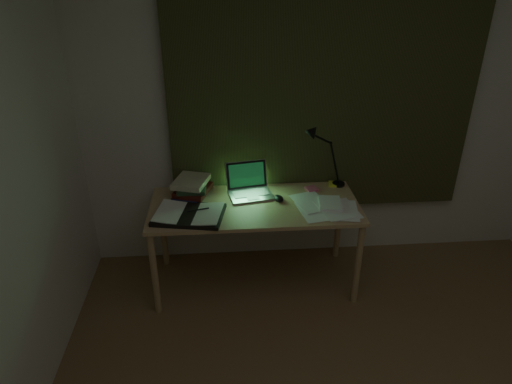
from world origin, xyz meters
TOP-DOWN VIEW (x-y plane):
  - wall_back at (0.00, 2.00)m, footprint 3.50×0.00m
  - curtain at (0.00, 1.96)m, footprint 2.20×0.06m
  - desk at (-0.52, 1.60)m, footprint 1.45×0.63m
  - laptop at (-0.53, 1.73)m, footprint 0.36×0.39m
  - open_textbook at (-0.96, 1.47)m, footprint 0.50×0.40m
  - book_stack at (-0.95, 1.77)m, footprint 0.26×0.30m
  - loose_papers at (-0.05, 1.58)m, footprint 0.43×0.45m
  - mouse at (-0.34, 1.64)m, footprint 0.08×0.11m
  - sticky_yellow at (0.10, 1.86)m, footprint 0.09×0.09m
  - sticky_pink at (-0.08, 1.79)m, footprint 0.10×0.10m
  - desk_lamp at (0.14, 1.86)m, footprint 0.35×0.29m

SIDE VIEW (x-z plane):
  - desk at x=-0.52m, z-range 0.00..0.66m
  - sticky_pink at x=-0.08m, z-range 0.66..0.68m
  - sticky_yellow at x=0.10m, z-range 0.66..0.68m
  - loose_papers at x=-0.05m, z-range 0.66..0.68m
  - mouse at x=-0.34m, z-range 0.66..0.70m
  - open_textbook at x=-0.96m, z-range 0.66..0.70m
  - book_stack at x=-0.95m, z-range 0.66..0.80m
  - laptop at x=-0.53m, z-range 0.66..0.88m
  - desk_lamp at x=0.14m, z-range 0.66..1.17m
  - wall_back at x=0.00m, z-range 0.00..2.50m
  - curtain at x=0.00m, z-range 0.45..2.45m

